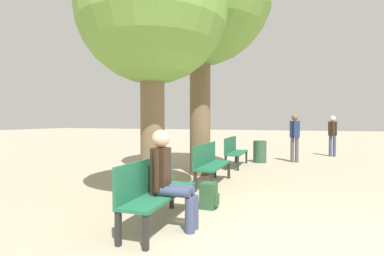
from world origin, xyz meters
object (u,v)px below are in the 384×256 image
(bench_row_2, at_px, (234,150))
(backpack, at_px, (209,196))
(person_seated, at_px, (169,176))
(pedestrian_mid, at_px, (295,135))
(tree_row_0, at_px, (152,11))
(bench_row_0, at_px, (155,187))
(pedestrian_near, at_px, (333,133))
(bench_row_1, at_px, (210,161))
(trash_bin, at_px, (260,152))

(bench_row_2, bearing_deg, backpack, -83.82)
(person_seated, distance_m, pedestrian_mid, 7.33)
(tree_row_0, relative_size, pedestrian_mid, 2.88)
(backpack, bearing_deg, tree_row_0, 175.86)
(bench_row_0, xyz_separation_m, pedestrian_mid, (1.79, 7.10, 0.42))
(bench_row_0, distance_m, pedestrian_near, 9.90)
(bench_row_1, bearing_deg, person_seated, -85.26)
(bench_row_1, height_order, bench_row_2, same)
(tree_row_0, distance_m, pedestrian_near, 9.43)
(bench_row_1, xyz_separation_m, tree_row_0, (-0.57, -1.70, 2.85))
(backpack, distance_m, pedestrian_mid, 6.29)
(trash_bin, bearing_deg, person_seated, -93.75)
(bench_row_0, distance_m, bench_row_2, 5.54)
(person_seated, bearing_deg, bench_row_0, 166.95)
(bench_row_0, height_order, tree_row_0, tree_row_0)
(person_seated, xyz_separation_m, pedestrian_near, (2.98, 9.41, 0.23))
(bench_row_2, relative_size, pedestrian_near, 1.02)
(tree_row_0, distance_m, backpack, 3.34)
(pedestrian_mid, height_order, trash_bin, pedestrian_mid)
(backpack, bearing_deg, bench_row_0, -116.30)
(backpack, relative_size, trash_bin, 0.56)
(bench_row_0, height_order, bench_row_2, same)
(bench_row_1, distance_m, pedestrian_mid, 4.71)
(tree_row_0, bearing_deg, person_seated, -54.33)
(bench_row_1, bearing_deg, tree_row_0, -108.69)
(pedestrian_near, relative_size, pedestrian_mid, 0.98)
(pedestrian_near, bearing_deg, pedestrian_mid, -122.12)
(trash_bin, bearing_deg, backpack, -91.84)
(backpack, height_order, pedestrian_mid, pedestrian_mid)
(tree_row_0, distance_m, pedestrian_mid, 6.92)
(bench_row_1, bearing_deg, trash_bin, 80.16)
(person_seated, height_order, pedestrian_near, pedestrian_near)
(bench_row_0, height_order, bench_row_1, same)
(bench_row_1, height_order, pedestrian_near, pedestrian_near)
(person_seated, bearing_deg, tree_row_0, 125.67)
(pedestrian_near, bearing_deg, bench_row_0, -108.93)
(bench_row_2, height_order, pedestrian_near, pedestrian_near)
(backpack, distance_m, pedestrian_near, 8.82)
(pedestrian_mid, bearing_deg, bench_row_2, -139.00)
(bench_row_1, relative_size, trash_bin, 2.22)
(bench_row_1, distance_m, trash_bin, 3.95)
(person_seated, bearing_deg, backpack, 76.20)
(backpack, height_order, trash_bin, trash_bin)
(bench_row_0, relative_size, trash_bin, 2.22)
(bench_row_2, xyz_separation_m, tree_row_0, (-0.57, -4.47, 2.85))
(tree_row_0, xyz_separation_m, backpack, (1.07, -0.08, -3.17))
(bench_row_0, distance_m, pedestrian_mid, 7.34)
(pedestrian_mid, xyz_separation_m, trash_bin, (-1.12, -0.44, -0.58))
(bench_row_1, distance_m, backpack, 1.87)
(bench_row_2, height_order, backpack, bench_row_2)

